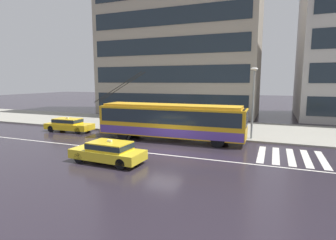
{
  "coord_description": "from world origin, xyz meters",
  "views": [
    {
      "loc": [
        7.18,
        -17.23,
        4.86
      ],
      "look_at": [
        -0.97,
        3.43,
        1.62
      ],
      "focal_mm": 28.8,
      "sensor_mm": 36.0,
      "label": 1
    }
  ],
  "objects_px": {
    "taxi_queued_behind_bus": "(69,124)",
    "pedestrian_at_shelter": "(194,116)",
    "pedestrian_waiting_by_pole": "(144,112)",
    "trolleybus": "(171,121)",
    "pedestrian_approaching_curb": "(209,125)",
    "taxi_oncoming_near": "(108,151)",
    "pedestrian_walking_past": "(177,114)",
    "street_lamp": "(253,96)",
    "bus_shelter": "(175,111)"
  },
  "relations": [
    {
      "from": "trolleybus",
      "to": "street_lamp",
      "type": "height_order",
      "value": "street_lamp"
    },
    {
      "from": "trolleybus",
      "to": "taxi_queued_behind_bus",
      "type": "xyz_separation_m",
      "value": [
        -10.55,
        -0.03,
        -0.92
      ]
    },
    {
      "from": "taxi_queued_behind_bus",
      "to": "pedestrian_walking_past",
      "type": "height_order",
      "value": "pedestrian_walking_past"
    },
    {
      "from": "taxi_queued_behind_bus",
      "to": "pedestrian_at_shelter",
      "type": "xyz_separation_m",
      "value": [
        11.48,
        3.55,
        0.95
      ]
    },
    {
      "from": "trolleybus",
      "to": "pedestrian_at_shelter",
      "type": "distance_m",
      "value": 3.64
    },
    {
      "from": "pedestrian_waiting_by_pole",
      "to": "pedestrian_walking_past",
      "type": "bearing_deg",
      "value": 2.5
    },
    {
      "from": "pedestrian_at_shelter",
      "to": "bus_shelter",
      "type": "bearing_deg",
      "value": -171.26
    },
    {
      "from": "taxi_queued_behind_bus",
      "to": "pedestrian_walking_past",
      "type": "bearing_deg",
      "value": 21.32
    },
    {
      "from": "pedestrian_approaching_curb",
      "to": "pedestrian_at_shelter",
      "type": "bearing_deg",
      "value": 140.18
    },
    {
      "from": "pedestrian_waiting_by_pole",
      "to": "taxi_oncoming_near",
      "type": "bearing_deg",
      "value": -74.36
    },
    {
      "from": "pedestrian_at_shelter",
      "to": "trolleybus",
      "type": "bearing_deg",
      "value": -104.69
    },
    {
      "from": "trolleybus",
      "to": "pedestrian_approaching_curb",
      "type": "distance_m",
      "value": 3.43
    },
    {
      "from": "trolleybus",
      "to": "bus_shelter",
      "type": "height_order",
      "value": "trolleybus"
    },
    {
      "from": "taxi_queued_behind_bus",
      "to": "pedestrian_waiting_by_pole",
      "type": "relative_size",
      "value": 2.34
    },
    {
      "from": "pedestrian_at_shelter",
      "to": "pedestrian_walking_past",
      "type": "relative_size",
      "value": 0.96
    },
    {
      "from": "taxi_queued_behind_bus",
      "to": "pedestrian_approaching_curb",
      "type": "bearing_deg",
      "value": 8.67
    },
    {
      "from": "taxi_queued_behind_bus",
      "to": "bus_shelter",
      "type": "distance_m",
      "value": 10.39
    },
    {
      "from": "taxi_oncoming_near",
      "to": "pedestrian_approaching_curb",
      "type": "bearing_deg",
      "value": 66.14
    },
    {
      "from": "pedestrian_at_shelter",
      "to": "pedestrian_waiting_by_pole",
      "type": "bearing_deg",
      "value": 179.03
    },
    {
      "from": "pedestrian_walking_past",
      "to": "pedestrian_waiting_by_pole",
      "type": "xyz_separation_m",
      "value": [
        -3.43,
        -0.15,
        0.08
      ]
    },
    {
      "from": "taxi_oncoming_near",
      "to": "bus_shelter",
      "type": "xyz_separation_m",
      "value": [
        0.49,
        10.36,
        1.35
      ]
    },
    {
      "from": "pedestrian_approaching_curb",
      "to": "pedestrian_waiting_by_pole",
      "type": "height_order",
      "value": "pedestrian_waiting_by_pole"
    },
    {
      "from": "pedestrian_walking_past",
      "to": "street_lamp",
      "type": "bearing_deg",
      "value": -10.19
    },
    {
      "from": "taxi_queued_behind_bus",
      "to": "pedestrian_waiting_by_pole",
      "type": "distance_m",
      "value": 7.33
    },
    {
      "from": "trolleybus",
      "to": "pedestrian_waiting_by_pole",
      "type": "height_order",
      "value": "trolleybus"
    },
    {
      "from": "pedestrian_waiting_by_pole",
      "to": "trolleybus",
      "type": "bearing_deg",
      "value": -40.15
    },
    {
      "from": "trolleybus",
      "to": "pedestrian_walking_past",
      "type": "bearing_deg",
      "value": 102.73
    },
    {
      "from": "taxi_oncoming_near",
      "to": "pedestrian_approaching_curb",
      "type": "relative_size",
      "value": 2.68
    },
    {
      "from": "pedestrian_waiting_by_pole",
      "to": "pedestrian_at_shelter",
      "type": "bearing_deg",
      "value": -0.97
    },
    {
      "from": "taxi_queued_behind_bus",
      "to": "taxi_oncoming_near",
      "type": "bearing_deg",
      "value": -37.35
    },
    {
      "from": "pedestrian_at_shelter",
      "to": "taxi_queued_behind_bus",
      "type": "bearing_deg",
      "value": -162.82
    },
    {
      "from": "bus_shelter",
      "to": "pedestrian_approaching_curb",
      "type": "relative_size",
      "value": 2.45
    },
    {
      "from": "bus_shelter",
      "to": "taxi_queued_behind_bus",
      "type": "bearing_deg",
      "value": -161.4
    },
    {
      "from": "bus_shelter",
      "to": "pedestrian_at_shelter",
      "type": "relative_size",
      "value": 2.19
    },
    {
      "from": "bus_shelter",
      "to": "pedestrian_waiting_by_pole",
      "type": "relative_size",
      "value": 2.07
    },
    {
      "from": "trolleybus",
      "to": "street_lamp",
      "type": "bearing_deg",
      "value": 22.01
    },
    {
      "from": "taxi_queued_behind_bus",
      "to": "pedestrian_walking_past",
      "type": "distance_m",
      "value": 10.47
    },
    {
      "from": "pedestrian_approaching_curb",
      "to": "pedestrian_walking_past",
      "type": "relative_size",
      "value": 0.86
    },
    {
      "from": "taxi_queued_behind_bus",
      "to": "pedestrian_walking_past",
      "type": "relative_size",
      "value": 2.38
    },
    {
      "from": "pedestrian_approaching_curb",
      "to": "pedestrian_waiting_by_pole",
      "type": "bearing_deg",
      "value": 167.11
    },
    {
      "from": "bus_shelter",
      "to": "pedestrian_waiting_by_pole",
      "type": "distance_m",
      "value": 3.52
    },
    {
      "from": "bus_shelter",
      "to": "pedestrian_at_shelter",
      "type": "xyz_separation_m",
      "value": [
        1.71,
        0.26,
        -0.4
      ]
    },
    {
      "from": "taxi_oncoming_near",
      "to": "bus_shelter",
      "type": "height_order",
      "value": "bus_shelter"
    },
    {
      "from": "pedestrian_approaching_curb",
      "to": "street_lamp",
      "type": "height_order",
      "value": "street_lamp"
    },
    {
      "from": "taxi_oncoming_near",
      "to": "pedestrian_walking_past",
      "type": "xyz_separation_m",
      "value": [
        0.43,
        10.87,
        0.99
      ]
    },
    {
      "from": "trolleybus",
      "to": "taxi_queued_behind_bus",
      "type": "distance_m",
      "value": 10.6
    },
    {
      "from": "street_lamp",
      "to": "bus_shelter",
      "type": "bearing_deg",
      "value": 173.76
    },
    {
      "from": "bus_shelter",
      "to": "pedestrian_walking_past",
      "type": "distance_m",
      "value": 0.62
    },
    {
      "from": "trolleybus",
      "to": "pedestrian_at_shelter",
      "type": "height_order",
      "value": "trolleybus"
    },
    {
      "from": "trolleybus",
      "to": "taxi_oncoming_near",
      "type": "distance_m",
      "value": 7.28
    }
  ]
}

